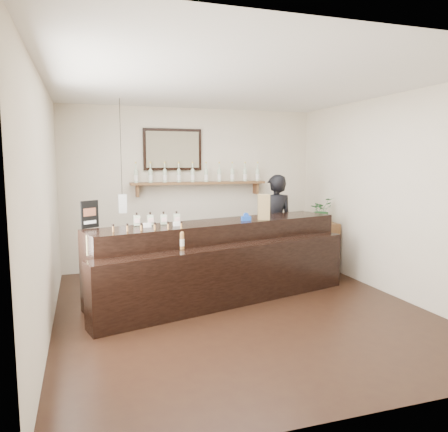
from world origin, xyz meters
TOP-DOWN VIEW (x-y plane):
  - ground at (0.00, 0.00)m, footprint 5.00×5.00m
  - room_shell at (0.00, 0.00)m, footprint 5.00×5.00m
  - back_wall_decor at (-0.16, 2.37)m, footprint 2.66×0.96m
  - counter at (-0.05, 0.56)m, footprint 3.78×1.93m
  - promo_sign at (-1.79, 0.63)m, footprint 0.22×0.15m
  - paper_bag at (0.61, 0.69)m, footprint 0.20×0.17m
  - tape_dispenser at (0.33, 0.65)m, footprint 0.14×0.05m
  - side_cabinet at (2.00, 1.44)m, footprint 0.43×0.58m
  - potted_plant at (2.00, 1.44)m, footprint 0.47×0.44m
  - shopkeeper at (1.19, 1.55)m, footprint 0.71×0.48m

SIDE VIEW (x-z plane):
  - ground at x=0.00m, z-range 0.00..0.00m
  - side_cabinet at x=2.00m, z-range 0.00..0.84m
  - counter at x=-0.05m, z-range -0.12..1.10m
  - shopkeeper at x=1.19m, z-range 0.00..1.88m
  - potted_plant at x=2.00m, z-range 0.84..1.26m
  - tape_dispenser at x=0.33m, z-range 1.03..1.15m
  - promo_sign at x=-1.79m, z-range 1.04..1.39m
  - paper_bag at x=0.61m, z-range 1.04..1.41m
  - room_shell at x=0.00m, z-range -0.80..4.20m
  - back_wall_decor at x=-0.16m, z-range 0.91..2.60m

